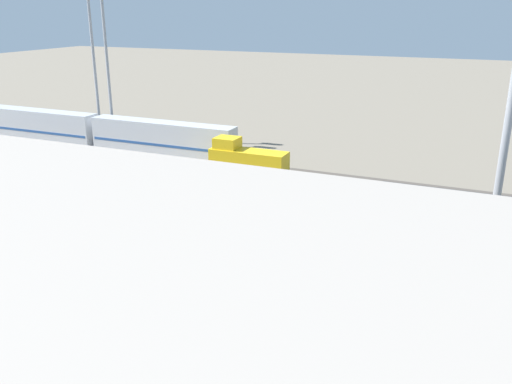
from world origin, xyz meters
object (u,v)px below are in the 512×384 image
at_px(train_on_track_4, 289,214).
at_px(light_mast_2, 104,28).
at_px(train_on_track_3, 147,176).
at_px(light_mast_0, 89,11).
at_px(train_on_track_1, 247,162).
at_px(train_on_track_6, 282,258).
at_px(train_on_track_0, 96,132).

relative_size(train_on_track_4, light_mast_2, 0.36).
xyz_separation_m(train_on_track_3, light_mast_0, (21.84, -18.76, 18.14)).
bearing_deg(train_on_track_3, train_on_track_1, -129.67).
relative_size(train_on_track_4, train_on_track_6, 0.21).
distance_m(light_mast_0, light_mast_2, 4.35).
xyz_separation_m(train_on_track_0, train_on_track_6, (-42.27, 30.00, 0.04)).
distance_m(train_on_track_6, light_mast_0, 58.57).
bearing_deg(train_on_track_3, train_on_track_6, 146.50).
height_order(train_on_track_1, train_on_track_6, same).
bearing_deg(train_on_track_1, light_mast_0, -16.22).
bearing_deg(train_on_track_6, light_mast_2, -38.47).
xyz_separation_m(train_on_track_1, train_on_track_6, (-14.37, 25.00, 0.46)).
relative_size(train_on_track_4, train_on_track_3, 0.11).
bearing_deg(train_on_track_4, train_on_track_0, -27.03).
relative_size(train_on_track_0, light_mast_2, 1.68).
relative_size(train_on_track_1, light_mast_0, 0.31).
xyz_separation_m(train_on_track_1, light_mast_0, (30.13, -8.76, 18.07)).
bearing_deg(train_on_track_3, train_on_track_4, 165.69).
distance_m(train_on_track_4, train_on_track_6, 10.47).
height_order(train_on_track_0, light_mast_0, light_mast_0).
relative_size(train_on_track_0, train_on_track_1, 4.72).
xyz_separation_m(train_on_track_0, light_mast_0, (2.23, -3.76, 17.65)).
relative_size(train_on_track_1, train_on_track_3, 0.11).
xyz_separation_m(train_on_track_4, train_on_track_3, (19.60, -5.00, -0.07)).
xyz_separation_m(train_on_track_0, train_on_track_1, (-27.90, 5.00, -0.42)).
bearing_deg(train_on_track_1, train_on_track_6, 119.89).
bearing_deg(train_on_track_4, train_on_track_6, 107.03).
bearing_deg(light_mast_0, train_on_track_3, 139.33).
bearing_deg(train_on_track_0, train_on_track_1, 169.84).
bearing_deg(train_on_track_4, train_on_track_1, -52.99).
bearing_deg(light_mast_2, light_mast_0, -18.40).
bearing_deg(light_mast_2, train_on_track_3, 136.23).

